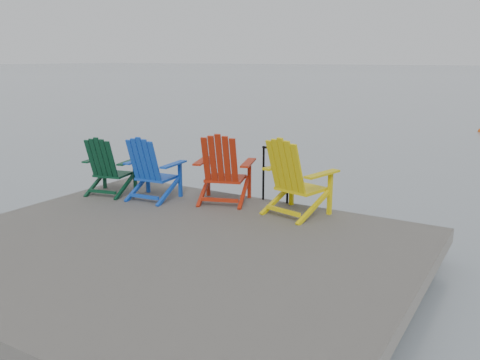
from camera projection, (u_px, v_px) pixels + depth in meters
The scene contains 7 objects.
ground at pixel (170, 281), 6.53m from camera, with size 400.00×400.00×0.00m, color gray.
dock at pixel (169, 256), 6.45m from camera, with size 6.00×5.00×1.40m.
handrail at pixel (275, 169), 8.20m from camera, with size 0.48×0.04×0.90m.
chair_green at pixel (108, 166), 8.65m from camera, with size 0.90×0.85×1.00m.
chair_blue at pixel (151, 168), 8.33m from camera, with size 0.89×0.84×1.05m.
chair_red at pixel (223, 168), 8.13m from camera, with size 1.08×1.03×1.13m.
chair_yellow at pixel (295, 177), 7.49m from camera, with size 1.07×1.01×1.16m.
Camera 1 is at (3.87, -4.72, 2.80)m, focal length 38.00 mm.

